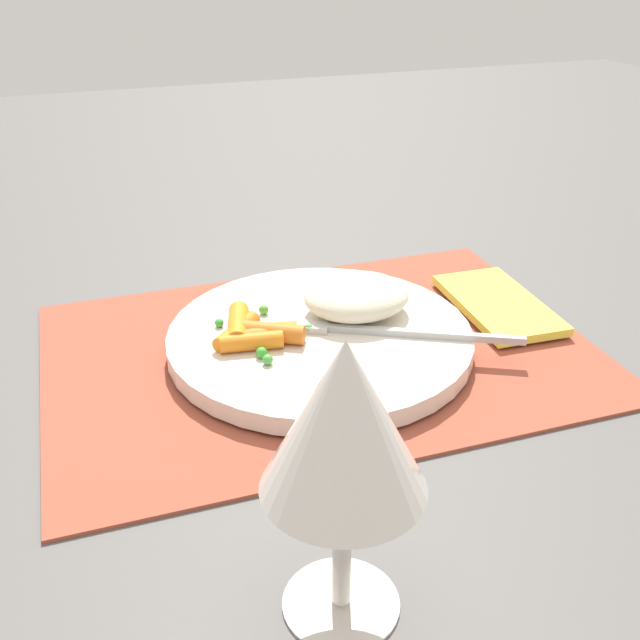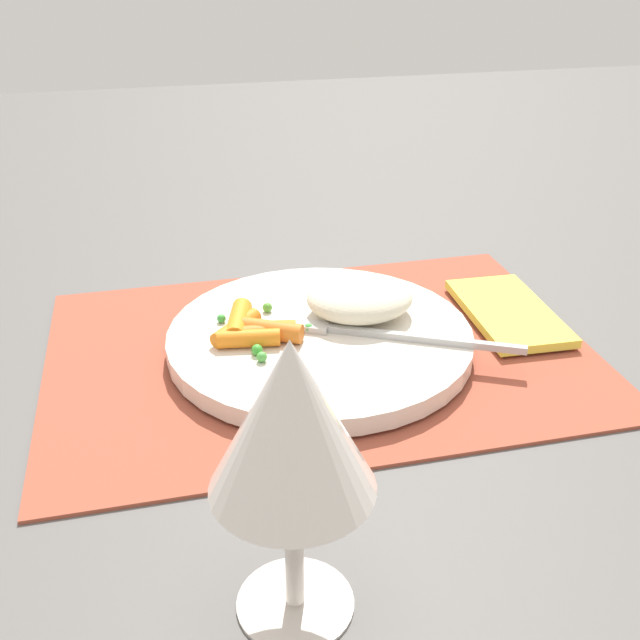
{
  "view_description": "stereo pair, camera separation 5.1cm",
  "coord_description": "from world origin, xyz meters",
  "px_view_note": "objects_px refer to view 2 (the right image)",
  "views": [
    {
      "loc": [
        0.18,
        0.52,
        0.33
      ],
      "look_at": [
        0.0,
        0.0,
        0.03
      ],
      "focal_mm": 42.05,
      "sensor_mm": 36.0,
      "label": 1
    },
    {
      "loc": [
        0.13,
        0.54,
        0.33
      ],
      "look_at": [
        0.0,
        0.0,
        0.03
      ],
      "focal_mm": 42.05,
      "sensor_mm": 36.0,
      "label": 2
    }
  ],
  "objects_px": {
    "rice_mound": "(360,298)",
    "wine_glass": "(291,425)",
    "plate": "(320,338)",
    "carrot_portion": "(253,330)",
    "napkin": "(508,312)",
    "fork": "(372,333)"
  },
  "relations": [
    {
      "from": "fork",
      "to": "rice_mound",
      "type": "bearing_deg",
      "value": -90.87
    },
    {
      "from": "plate",
      "to": "carrot_portion",
      "type": "xyz_separation_m",
      "value": [
        0.06,
        -0.0,
        0.02
      ]
    },
    {
      "from": "carrot_portion",
      "to": "plate",
      "type": "bearing_deg",
      "value": 179.43
    },
    {
      "from": "rice_mound",
      "to": "fork",
      "type": "bearing_deg",
      "value": 89.13
    },
    {
      "from": "plate",
      "to": "carrot_portion",
      "type": "bearing_deg",
      "value": -0.57
    },
    {
      "from": "fork",
      "to": "wine_glass",
      "type": "bearing_deg",
      "value": 64.35
    },
    {
      "from": "plate",
      "to": "rice_mound",
      "type": "distance_m",
      "value": 0.05
    },
    {
      "from": "plate",
      "to": "carrot_portion",
      "type": "relative_size",
      "value": 3.33
    },
    {
      "from": "carrot_portion",
      "to": "napkin",
      "type": "height_order",
      "value": "carrot_portion"
    },
    {
      "from": "plate",
      "to": "rice_mound",
      "type": "bearing_deg",
      "value": -153.18
    },
    {
      "from": "carrot_portion",
      "to": "fork",
      "type": "bearing_deg",
      "value": 168.16
    },
    {
      "from": "rice_mound",
      "to": "napkin",
      "type": "relative_size",
      "value": 0.68
    },
    {
      "from": "rice_mound",
      "to": "carrot_portion",
      "type": "relative_size",
      "value": 1.2
    },
    {
      "from": "napkin",
      "to": "wine_glass",
      "type": "bearing_deg",
      "value": 46.81
    },
    {
      "from": "plate",
      "to": "wine_glass",
      "type": "height_order",
      "value": "wine_glass"
    },
    {
      "from": "rice_mound",
      "to": "wine_glass",
      "type": "xyz_separation_m",
      "value": [
        0.11,
        0.28,
        0.08
      ]
    },
    {
      "from": "fork",
      "to": "wine_glass",
      "type": "distance_m",
      "value": 0.28
    },
    {
      "from": "rice_mound",
      "to": "wine_glass",
      "type": "relative_size",
      "value": 0.56
    },
    {
      "from": "carrot_portion",
      "to": "napkin",
      "type": "xyz_separation_m",
      "value": [
        -0.24,
        -0.01,
        -0.02
      ]
    },
    {
      "from": "carrot_portion",
      "to": "napkin",
      "type": "relative_size",
      "value": 0.57
    },
    {
      "from": "rice_mound",
      "to": "napkin",
      "type": "bearing_deg",
      "value": 177.73
    },
    {
      "from": "rice_mound",
      "to": "wine_glass",
      "type": "bearing_deg",
      "value": 67.56
    }
  ]
}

